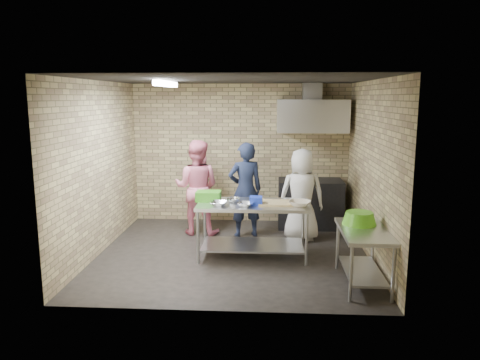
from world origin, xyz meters
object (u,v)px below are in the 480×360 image
man_navy (245,190)px  woman_white (302,195)px  stove (310,203)px  green_crate (208,196)px  woman_pink (197,187)px  blue_tub (256,201)px  green_basin (359,218)px  side_counter (363,257)px  prep_table (253,230)px  bottle_red (314,119)px  bottle_green (335,120)px

man_navy → woman_white: bearing=154.2°
stove → woman_white: 0.94m
green_crate → woman_pink: size_ratio=0.22×
blue_tub → man_navy: size_ratio=0.11×
stove → green_basin: green_basin is taller
side_counter → woman_white: woman_white is taller
green_basin → woman_pink: 3.16m
prep_table → blue_tub: bearing=-63.4°
blue_tub → bottle_red: size_ratio=1.05×
prep_table → man_navy: size_ratio=1.01×
prep_table → blue_tub: 0.50m
prep_table → bottle_red: bottle_red is taller
green_basin → bottle_red: bottle_red is taller
bottle_green → woman_pink: 2.90m
prep_table → woman_white: (0.81, 0.90, 0.37)m
green_crate → bottle_red: 2.81m
woman_pink → side_counter: bearing=146.2°
green_crate → bottle_red: (1.78, 1.87, 1.11)m
side_counter → green_basin: 0.52m
bottle_red → woman_white: bottle_red is taller
side_counter → woman_pink: 3.37m
side_counter → man_navy: man_navy is taller
bottle_red → prep_table: bearing=-118.6°
green_basin → bottle_red: (-0.38, 2.74, 1.19)m
stove → green_basin: 2.57m
green_basin → bottle_green: size_ratio=3.07×
stove → man_navy: bearing=-150.2°
man_navy → bottle_red: bearing=-160.0°
bottle_red → woman_white: size_ratio=0.11×
stove → woman_white: size_ratio=0.75×
stove → green_crate: size_ratio=3.19×
prep_table → stove: 2.03m
side_counter → bottle_green: bearing=90.0°
prep_table → man_navy: man_navy is taller
prep_table → bottle_green: bottle_green is taller
green_crate → man_navy: bearing=60.6°
green_crate → side_counter: bearing=-27.1°
man_navy → blue_tub: bearing=84.2°
prep_table → woman_pink: woman_pink is taller
stove → bottle_red: 1.60m
green_basin → man_navy: man_navy is taller
bottle_red → man_navy: (-1.25, -0.93, -1.19)m
green_basin → bottle_green: 2.98m
prep_table → side_counter: (1.48, -1.00, -0.05)m
green_basin → bottle_green: bottle_green is taller
side_counter → blue_tub: blue_tub is taller
blue_tub → stove: bearing=62.0°
prep_table → woman_white: woman_white is taller
side_counter → stove: size_ratio=1.00×
man_navy → side_counter: bearing=112.2°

